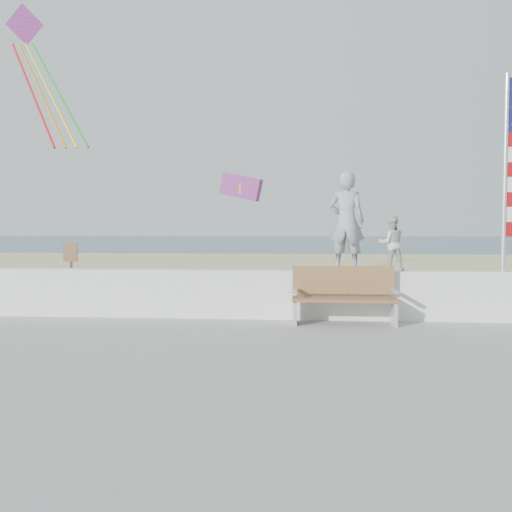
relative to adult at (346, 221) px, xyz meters
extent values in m
plane|color=#2F4B5F|center=(-1.84, -2.00, -1.98)|extent=(220.00, 220.00, 0.00)
cube|color=#CDBE88|center=(-1.84, 7.00, -1.94)|extent=(90.00, 40.00, 0.08)
cube|color=#9E9E99|center=(-1.84, -6.00, -1.85)|extent=(50.00, 12.40, 0.10)
cube|color=white|center=(-1.84, 0.00, -1.35)|extent=(30.00, 0.35, 0.90)
imported|color=#929297|center=(0.00, 0.00, 0.00)|extent=(0.74, 0.58, 1.80)
imported|color=silver|center=(0.82, 0.00, -0.40)|extent=(0.51, 0.42, 1.00)
cube|color=brown|center=(-0.07, -0.55, -1.36)|extent=(1.80, 0.50, 0.06)
cube|color=olive|center=(-0.07, -0.28, -1.05)|extent=(1.80, 0.05, 0.50)
cube|color=silver|center=(-0.92, -0.55, -1.60)|extent=(0.06, 0.50, 0.40)
cube|color=silver|center=(-0.92, -0.60, -1.20)|extent=(0.06, 0.45, 0.05)
cube|color=silver|center=(0.78, -0.55, -1.60)|extent=(0.06, 0.50, 0.40)
cube|color=silver|center=(0.78, -0.60, -1.20)|extent=(0.06, 0.45, 0.05)
cylinder|color=white|center=(2.79, 0.00, 0.85)|extent=(0.08, 0.08, 3.50)
cube|color=red|center=(-2.23, 2.73, 0.84)|extent=(1.05, 0.48, 0.70)
cube|color=gold|center=(-2.08, 2.73, 0.79)|extent=(0.36, 0.27, 0.26)
cube|color=#F8331B|center=(-8.67, 5.10, 5.65)|extent=(1.10, 0.36, 1.06)
cylinder|color=red|center=(-7.61, 3.35, 3.32)|extent=(2.36, 2.56, 3.27)
cylinder|color=orange|center=(-7.38, 3.35, 3.32)|extent=(2.43, 2.56, 3.27)
cylinder|color=yellow|center=(-7.16, 3.35, 3.32)|extent=(2.51, 2.56, 3.27)
cylinder|color=green|center=(-6.93, 3.35, 3.32)|extent=(2.59, 2.56, 3.27)
cylinder|color=olive|center=(-5.85, 1.47, -1.30)|extent=(0.07, 0.07, 1.20)
cube|color=brown|center=(-5.85, 1.45, -0.65)|extent=(0.32, 0.03, 0.42)
camera|label=1|loc=(-0.85, -9.99, -0.12)|focal=38.00mm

